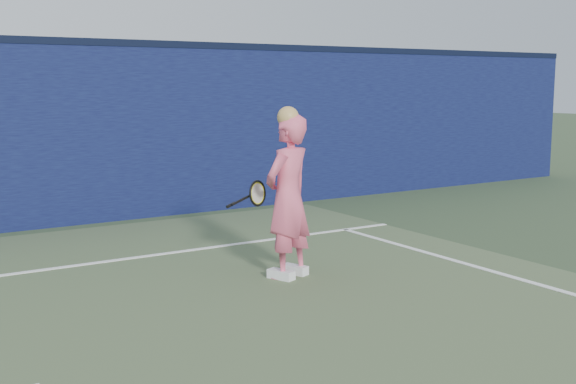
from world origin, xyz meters
TOP-DOWN VIEW (x-y plane):
  - player at (2.87, 2.40)m, footprint 0.72×0.60m
  - racket at (2.70, 2.77)m, footprint 0.53×0.16m

SIDE VIEW (x-z plane):
  - racket at x=2.70m, z-range 0.69..0.98m
  - player at x=2.87m, z-range -0.03..1.73m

